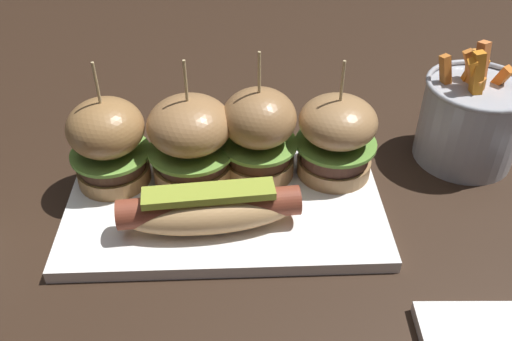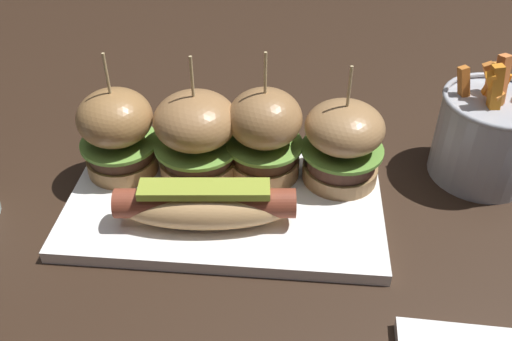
# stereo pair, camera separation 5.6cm
# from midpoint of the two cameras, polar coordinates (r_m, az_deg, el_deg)

# --- Properties ---
(ground_plane) EXTENTS (3.00, 3.00, 0.00)m
(ground_plane) POSITION_cam_midpoint_polar(r_m,az_deg,el_deg) (0.60, -5.90, -4.25)
(ground_plane) COLOR black
(platter_main) EXTENTS (0.33, 0.19, 0.01)m
(platter_main) POSITION_cam_midpoint_polar(r_m,az_deg,el_deg) (0.60, -5.94, -3.75)
(platter_main) COLOR white
(platter_main) RESTS_ON ground
(hot_dog) EXTENTS (0.18, 0.06, 0.05)m
(hot_dog) POSITION_cam_midpoint_polar(r_m,az_deg,el_deg) (0.55, -7.75, -4.14)
(hot_dog) COLOR tan
(hot_dog) RESTS_ON platter_main
(slider_far_left) EXTENTS (0.09, 0.09, 0.14)m
(slider_far_left) POSITION_cam_midpoint_polar(r_m,az_deg,el_deg) (0.61, -17.57, 2.72)
(slider_far_left) COLOR #9A6E40
(slider_far_left) RESTS_ON platter_main
(slider_center_left) EXTENTS (0.09, 0.09, 0.14)m
(slider_center_left) POSITION_cam_midpoint_polar(r_m,az_deg,el_deg) (0.60, -9.45, 3.01)
(slider_center_left) COLOR #9C7045
(slider_center_left) RESTS_ON platter_main
(slider_center_right) EXTENTS (0.08, 0.08, 0.15)m
(slider_center_right) POSITION_cam_midpoint_polar(r_m,az_deg,el_deg) (0.60, -2.40, 3.72)
(slider_center_right) COLOR #976D43
(slider_center_right) RESTS_ON platter_main
(slider_far_right) EXTENTS (0.09, 0.09, 0.14)m
(slider_far_right) POSITION_cam_midpoint_polar(r_m,az_deg,el_deg) (0.60, 5.67, 3.40)
(slider_far_right) COLOR #9F764A
(slider_far_right) RESTS_ON platter_main
(fries_bucket) EXTENTS (0.12, 0.12, 0.15)m
(fries_bucket) POSITION_cam_midpoint_polar(r_m,az_deg,el_deg) (0.68, 19.07, 4.96)
(fries_bucket) COLOR #A8AAB2
(fries_bucket) RESTS_ON ground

